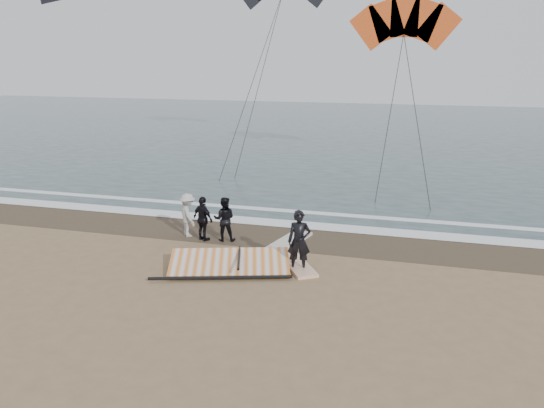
{
  "coord_description": "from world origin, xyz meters",
  "views": [
    {
      "loc": [
        4.75,
        -12.77,
        6.18
      ],
      "look_at": [
        0.49,
        3.0,
        1.6
      ],
      "focal_mm": 35.0,
      "sensor_mm": 36.0,
      "label": 1
    }
  ],
  "objects_px": {
    "man_main": "(299,241)",
    "sail_rig": "(229,263)",
    "board_white": "(296,263)",
    "board_cream": "(286,243)"
  },
  "relations": [
    {
      "from": "man_main",
      "to": "sail_rig",
      "type": "bearing_deg",
      "value": -178.2
    },
    {
      "from": "man_main",
      "to": "board_white",
      "type": "xyz_separation_m",
      "value": [
        -0.2,
        0.46,
        -0.88
      ]
    },
    {
      "from": "board_cream",
      "to": "man_main",
      "type": "bearing_deg",
      "value": -52.22
    },
    {
      "from": "man_main",
      "to": "board_cream",
      "type": "relative_size",
      "value": 0.71
    },
    {
      "from": "board_white",
      "to": "board_cream",
      "type": "relative_size",
      "value": 0.88
    },
    {
      "from": "sail_rig",
      "to": "man_main",
      "type": "bearing_deg",
      "value": 11.55
    },
    {
      "from": "board_white",
      "to": "board_cream",
      "type": "height_order",
      "value": "board_cream"
    },
    {
      "from": "man_main",
      "to": "board_white",
      "type": "relative_size",
      "value": 0.81
    },
    {
      "from": "man_main",
      "to": "board_white",
      "type": "bearing_deg",
      "value": 103.84
    },
    {
      "from": "board_white",
      "to": "sail_rig",
      "type": "distance_m",
      "value": 2.05
    }
  ]
}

